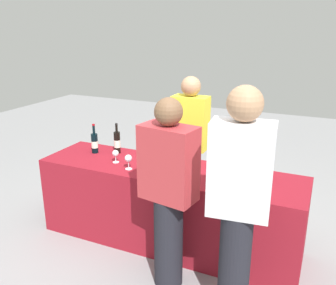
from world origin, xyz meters
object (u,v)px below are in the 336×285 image
(wine_glass_2, at_px, (161,162))
(guest_1, at_px, (238,202))
(wine_bottle_4, at_px, (242,162))
(guest_0, at_px, (168,191))
(wine_glass_3, at_px, (215,170))
(wine_glass_1, at_px, (128,159))
(wine_bottle_0, at_px, (95,143))
(wine_bottle_2, at_px, (163,150))
(wine_bottle_1, at_px, (117,142))
(server_pouring, at_px, (190,142))
(wine_glass_4, at_px, (233,174))
(wine_glass_0, at_px, (115,154))
(wine_bottle_3, at_px, (176,150))
(wine_bottle_5, at_px, (263,167))

(wine_glass_2, xyz_separation_m, guest_1, (0.84, -0.58, 0.06))
(wine_bottle_4, distance_m, guest_0, 0.80)
(wine_glass_3, height_order, guest_1, guest_1)
(wine_glass_1, distance_m, wine_glass_2, 0.31)
(wine_bottle_0, distance_m, wine_bottle_4, 1.52)
(wine_bottle_2, bearing_deg, wine_glass_1, -124.97)
(guest_1, bearing_deg, wine_bottle_0, 148.86)
(wine_bottle_0, height_order, wine_glass_1, wine_bottle_0)
(wine_bottle_1, relative_size, server_pouring, 0.20)
(wine_bottle_1, bearing_deg, guest_0, -38.56)
(wine_glass_2, height_order, wine_glass_4, wine_glass_4)
(wine_glass_0, distance_m, wine_glass_1, 0.22)
(wine_bottle_4, xyz_separation_m, wine_glass_0, (-1.17, -0.21, -0.03))
(guest_1, bearing_deg, wine_glass_3, 113.96)
(wine_bottle_3, height_order, wine_glass_4, wine_bottle_3)
(wine_bottle_0, xyz_separation_m, wine_glass_3, (1.35, -0.19, 0.00))
(wine_bottle_5, xyz_separation_m, wine_glass_0, (-1.36, -0.17, -0.03))
(wine_glass_4, bearing_deg, guest_0, -132.21)
(wine_glass_0, bearing_deg, wine_bottle_5, 7.20)
(wine_bottle_4, xyz_separation_m, wine_bottle_5, (0.19, -0.04, 0.00))
(wine_glass_1, xyz_separation_m, wine_glass_4, (0.96, 0.05, -0.00))
(wine_glass_3, height_order, wine_glass_4, wine_glass_3)
(wine_bottle_5, height_order, guest_0, guest_0)
(wine_glass_0, relative_size, wine_glass_3, 0.82)
(guest_1, bearing_deg, guest_0, 159.56)
(wine_glass_3, relative_size, wine_glass_4, 1.08)
(wine_bottle_1, relative_size, wine_glass_4, 2.24)
(wine_bottle_1, relative_size, guest_0, 0.20)
(wine_bottle_0, distance_m, wine_bottle_1, 0.23)
(wine_glass_2, xyz_separation_m, server_pouring, (-0.01, 0.74, -0.03))
(wine_bottle_3, relative_size, wine_glass_0, 2.72)
(wine_bottle_3, bearing_deg, wine_glass_4, -24.91)
(wine_bottle_5, relative_size, guest_1, 0.18)
(wine_bottle_2, xyz_separation_m, guest_1, (0.93, -0.82, 0.03))
(wine_bottle_4, height_order, wine_glass_0, wine_bottle_4)
(wine_bottle_1, xyz_separation_m, wine_glass_3, (1.13, -0.29, -0.01))
(wine_bottle_3, xyz_separation_m, wine_glass_3, (0.47, -0.28, -0.01))
(wine_glass_0, bearing_deg, wine_bottle_3, 24.48)
(wine_bottle_4, bearing_deg, wine_bottle_3, 177.04)
(wine_glass_3, bearing_deg, wine_glass_4, -2.50)
(wine_bottle_0, relative_size, wine_bottle_1, 0.97)
(wine_bottle_3, distance_m, wine_glass_0, 0.59)
(wine_bottle_0, xyz_separation_m, wine_bottle_5, (1.71, 0.02, 0.01))
(wine_bottle_2, xyz_separation_m, wine_glass_3, (0.59, -0.25, -0.01))
(wine_bottle_5, xyz_separation_m, wine_glass_2, (-0.86, -0.21, -0.02))
(wine_bottle_1, relative_size, wine_glass_3, 2.08)
(wine_glass_1, distance_m, server_pouring, 0.86)
(wine_bottle_1, xyz_separation_m, wine_glass_0, (0.13, -0.24, -0.03))
(wine_bottle_1, distance_m, wine_glass_4, 1.32)
(wine_bottle_4, bearing_deg, wine_bottle_1, 178.51)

